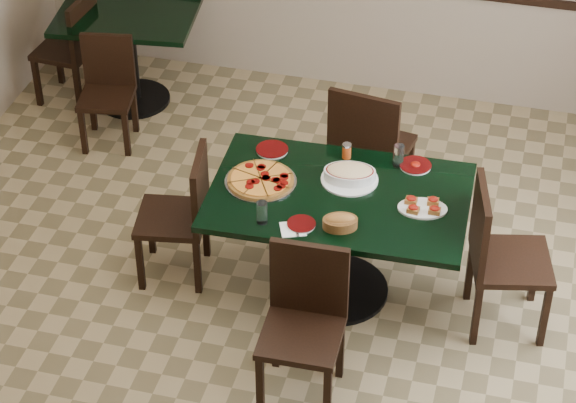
% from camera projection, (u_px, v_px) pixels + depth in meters
% --- Properties ---
extents(floor, '(5.50, 5.50, 0.00)m').
position_uv_depth(floor, '(261.00, 315.00, 6.77)').
color(floor, '#917B54').
rests_on(floor, ground).
extents(room_shell, '(5.50, 5.50, 5.50)m').
position_uv_depth(room_shell, '(484.00, 30.00, 7.18)').
color(room_shell, silver).
rests_on(room_shell, floor).
extents(main_table, '(1.53, 1.01, 0.75)m').
position_uv_depth(main_table, '(338.00, 219.00, 6.60)').
color(main_table, black).
rests_on(main_table, floor).
extents(back_table, '(1.10, 0.85, 0.75)m').
position_uv_depth(back_table, '(129.00, 41.00, 8.37)').
color(back_table, black).
rests_on(back_table, floor).
extents(chair_far, '(0.53, 0.53, 1.00)m').
position_uv_depth(chair_far, '(368.00, 144.00, 7.22)').
color(chair_far, black).
rests_on(chair_far, floor).
extents(chair_near, '(0.44, 0.44, 0.92)m').
position_uv_depth(chair_near, '(305.00, 315.00, 6.02)').
color(chair_near, black).
rests_on(chair_near, floor).
extents(chair_right, '(0.54, 0.54, 0.97)m').
position_uv_depth(chair_right, '(497.00, 251.00, 6.40)').
color(chair_right, black).
rests_on(chair_right, floor).
extents(chair_left, '(0.48, 0.48, 0.89)m').
position_uv_depth(chair_left, '(184.00, 210.00, 6.79)').
color(chair_left, black).
rests_on(chair_left, floor).
extents(back_chair_near, '(0.43, 0.43, 0.80)m').
position_uv_depth(back_chair_near, '(108.00, 85.00, 8.03)').
color(back_chair_near, black).
rests_on(back_chair_near, floor).
extents(back_chair_left, '(0.44, 0.44, 0.87)m').
position_uv_depth(back_chair_left, '(74.00, 44.00, 8.41)').
color(back_chair_left, black).
rests_on(back_chair_left, floor).
extents(pepperoni_pizza, '(0.42, 0.42, 0.04)m').
position_uv_depth(pepperoni_pizza, '(261.00, 180.00, 6.57)').
color(pepperoni_pizza, silver).
rests_on(pepperoni_pizza, main_table).
extents(lasagna_casserole, '(0.34, 0.34, 0.09)m').
position_uv_depth(lasagna_casserole, '(350.00, 174.00, 6.57)').
color(lasagna_casserole, white).
rests_on(lasagna_casserole, main_table).
extents(bread_basket, '(0.23, 0.19, 0.09)m').
position_uv_depth(bread_basket, '(340.00, 222.00, 6.22)').
color(bread_basket, brown).
rests_on(bread_basket, main_table).
extents(bruschetta_platter, '(0.31, 0.23, 0.05)m').
position_uv_depth(bruschetta_platter, '(423.00, 206.00, 6.36)').
color(bruschetta_platter, white).
rests_on(bruschetta_platter, main_table).
extents(side_plate_near, '(0.16, 0.16, 0.02)m').
position_uv_depth(side_plate_near, '(301.00, 224.00, 6.25)').
color(side_plate_near, white).
rests_on(side_plate_near, main_table).
extents(side_plate_far_r, '(0.19, 0.19, 0.03)m').
position_uv_depth(side_plate_far_r, '(415.00, 165.00, 6.70)').
color(side_plate_far_r, white).
rests_on(side_plate_far_r, main_table).
extents(side_plate_far_l, '(0.20, 0.20, 0.02)m').
position_uv_depth(side_plate_far_l, '(272.00, 150.00, 6.83)').
color(side_plate_far_l, white).
rests_on(side_plate_far_l, main_table).
extents(napkin_setting, '(0.18, 0.18, 0.01)m').
position_uv_depth(napkin_setting, '(293.00, 229.00, 6.23)').
color(napkin_setting, white).
rests_on(napkin_setting, main_table).
extents(water_glass_a, '(0.06, 0.06, 0.14)m').
position_uv_depth(water_glass_a, '(399.00, 155.00, 6.68)').
color(water_glass_a, white).
rests_on(water_glass_a, main_table).
extents(water_glass_b, '(0.06, 0.06, 0.14)m').
position_uv_depth(water_glass_b, '(262.00, 213.00, 6.24)').
color(water_glass_b, white).
rests_on(water_glass_b, main_table).
extents(pepper_shaker, '(0.06, 0.06, 0.10)m').
position_uv_depth(pepper_shaker, '(347.00, 151.00, 6.75)').
color(pepper_shaker, '#B24D13').
rests_on(pepper_shaker, main_table).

